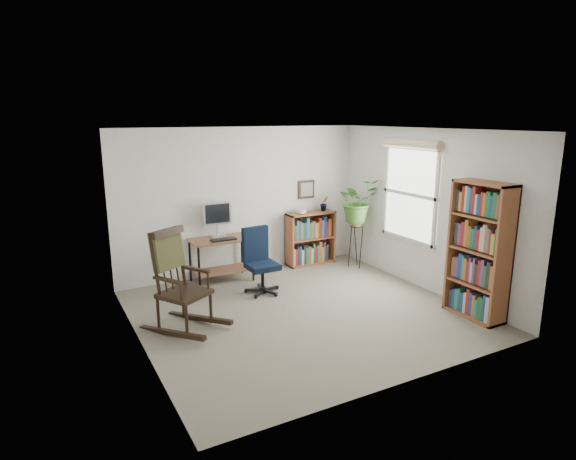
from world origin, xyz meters
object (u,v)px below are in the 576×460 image
office_chair (262,261)px  low_bookshelf (311,238)px  desk (222,260)px  tall_bookshelf (479,251)px  rocking_chair (184,280)px

office_chair → low_bookshelf: office_chair is taller
desk → low_bookshelf: (1.71, 0.12, 0.12)m
desk → low_bookshelf: size_ratio=1.04×
desk → low_bookshelf: low_bookshelf is taller
tall_bookshelf → office_chair: bearing=134.9°
desk → office_chair: (0.34, -0.80, 0.15)m
desk → low_bookshelf: 1.72m
office_chair → tall_bookshelf: bearing=-51.7°
office_chair → tall_bookshelf: (2.08, -2.08, 0.39)m
desk → low_bookshelf: bearing=4.0°
office_chair → desk: bearing=106.3°
office_chair → low_bookshelf: 1.65m
low_bookshelf → tall_bookshelf: bearing=-76.9°
office_chair → tall_bookshelf: 2.97m
office_chair → rocking_chair: 1.52m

